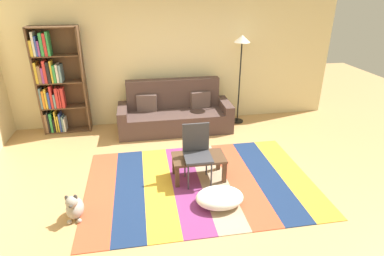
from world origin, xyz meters
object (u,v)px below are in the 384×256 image
bookshelf (55,83)px  pouf (220,198)px  standing_lamp (241,51)px  tv_remote (203,156)px  coffee_table (199,160)px  folding_chair (197,149)px  couch (175,114)px  dog (74,207)px

bookshelf → pouf: bookshelf is taller
standing_lamp → tv_remote: size_ratio=12.29×
coffee_table → folding_chair: 0.23m
coffee_table → couch: bearing=94.1°
tv_remote → standing_lamp: bearing=34.4°
couch → pouf: bearing=-83.6°
bookshelf → tv_remote: size_ratio=13.79×
tv_remote → coffee_table: bearing=149.0°
bookshelf → standing_lamp: bookshelf is taller
couch → standing_lamp: 1.84m
bookshelf → standing_lamp: (3.67, -0.13, 0.53)m
folding_chair → couch: bearing=144.7°
dog → bookshelf: bearing=103.6°
pouf → couch: bearing=96.4°
bookshelf → folding_chair: bookshelf is taller
dog → standing_lamp: (2.99, 2.70, 1.38)m
couch → folding_chair: (0.10, -1.94, 0.20)m
dog → coffee_table: bearing=20.3°
bookshelf → coffee_table: 3.33m
bookshelf → couch: bearing=-7.0°
dog → folding_chair: bearing=19.7°
couch → folding_chair: 1.95m
tv_remote → folding_chair: size_ratio=0.17×
bookshelf → dog: bookshelf is taller
couch → standing_lamp: bearing=6.1°
standing_lamp → couch: bearing=-173.9°
standing_lamp → coffee_table: bearing=-121.3°
pouf → tv_remote: (-0.10, 0.70, 0.27)m
tv_remote → folding_chair: 0.18m
couch → bookshelf: size_ratio=1.09×
coffee_table → tv_remote: 0.10m
couch → dog: bearing=-122.1°
pouf → coffee_table: bearing=102.5°
bookshelf → tv_remote: 3.37m
dog → standing_lamp: size_ratio=0.22×
coffee_table → tv_remote: tv_remote is taller
pouf → tv_remote: 0.75m
bookshelf → tv_remote: (2.48, -2.19, -0.63)m
bookshelf → folding_chair: bearing=-43.0°
standing_lamp → pouf: bearing=-111.7°
couch → folding_chair: couch is taller
pouf → bookshelf: bearing=131.7°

